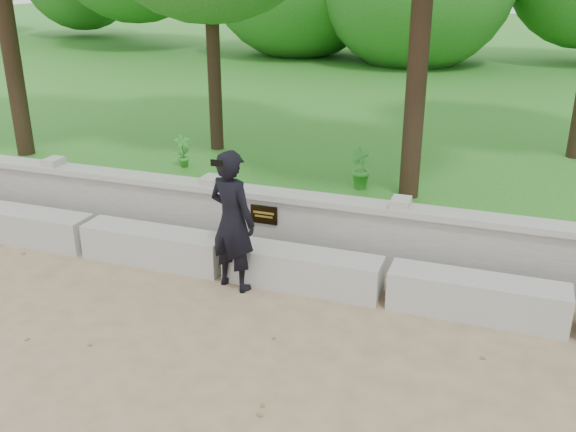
% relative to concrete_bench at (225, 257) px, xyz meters
% --- Properties ---
extents(ground, '(80.00, 80.00, 0.00)m').
position_rel_concrete_bench_xyz_m(ground, '(-0.00, -1.90, -0.22)').
color(ground, tan).
rests_on(ground, ground).
extents(lawn, '(40.00, 22.00, 0.25)m').
position_rel_concrete_bench_xyz_m(lawn, '(-0.00, 12.10, -0.10)').
color(lawn, '#22721E').
rests_on(lawn, ground).
extents(concrete_bench, '(11.90, 0.45, 0.45)m').
position_rel_concrete_bench_xyz_m(concrete_bench, '(0.00, 0.00, 0.00)').
color(concrete_bench, beige).
rests_on(concrete_bench, ground).
extents(parapet_wall, '(12.50, 0.35, 0.90)m').
position_rel_concrete_bench_xyz_m(parapet_wall, '(0.00, 0.70, 0.24)').
color(parapet_wall, '#B4B1AA').
rests_on(parapet_wall, ground).
extents(man_main, '(0.71, 0.65, 1.69)m').
position_rel_concrete_bench_xyz_m(man_main, '(0.24, -0.27, 0.62)').
color(man_main, black).
rests_on(man_main, ground).
extents(shrub_a, '(0.35, 0.38, 0.59)m').
position_rel_concrete_bench_xyz_m(shrub_a, '(-2.24, 3.11, 0.32)').
color(shrub_a, green).
rests_on(shrub_a, lawn).
extents(shrub_b, '(0.46, 0.45, 0.64)m').
position_rel_concrete_bench_xyz_m(shrub_b, '(0.94, 3.06, 0.35)').
color(shrub_b, green).
rests_on(shrub_b, lawn).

